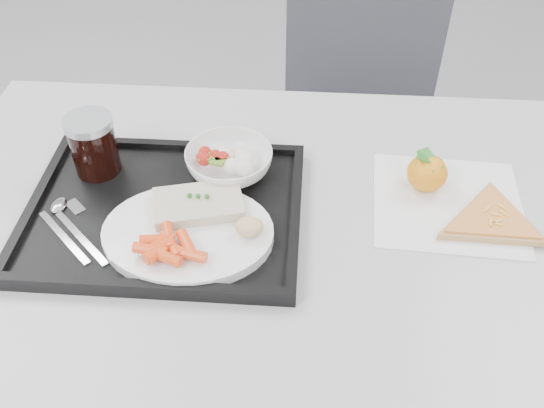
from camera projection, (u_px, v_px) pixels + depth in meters
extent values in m
cube|color=silver|center=(272.00, 228.00, 1.01)|extent=(1.20, 0.80, 0.03)
cylinder|color=#47474C|center=(71.00, 227.00, 1.54)|extent=(0.04, 0.04, 0.72)
cylinder|color=#47474C|center=(500.00, 249.00, 1.49)|extent=(0.04, 0.04, 0.72)
cube|color=#393941|center=(357.00, 152.00, 1.62)|extent=(0.51, 0.51, 0.04)
cube|color=#393941|center=(364.00, 33.00, 1.59)|extent=(0.41, 0.13, 0.46)
cylinder|color=#47474C|center=(285.00, 257.00, 1.66)|extent=(0.03, 0.03, 0.43)
cylinder|color=#47474C|center=(418.00, 264.00, 1.64)|extent=(0.03, 0.03, 0.43)
cylinder|color=#47474C|center=(292.00, 173.00, 1.93)|extent=(0.03, 0.03, 0.43)
cylinder|color=#47474C|center=(406.00, 178.00, 1.91)|extent=(0.03, 0.03, 0.43)
cube|color=black|center=(165.00, 213.00, 1.01)|extent=(0.45, 0.35, 0.01)
cube|color=black|center=(182.00, 145.00, 1.12)|extent=(0.45, 0.02, 0.01)
cube|color=black|center=(141.00, 286.00, 0.88)|extent=(0.45, 0.02, 0.01)
cube|color=black|center=(296.00, 213.00, 0.99)|extent=(0.02, 0.32, 0.01)
cube|color=black|center=(36.00, 201.00, 1.01)|extent=(0.02, 0.32, 0.01)
cylinder|color=white|center=(188.00, 233.00, 0.95)|extent=(0.27, 0.27, 0.02)
cube|color=beige|center=(198.00, 204.00, 0.97)|extent=(0.16, 0.12, 0.02)
sphere|color=#236B1C|center=(190.00, 195.00, 0.97)|extent=(0.01, 0.01, 0.01)
sphere|color=#236B1C|center=(198.00, 196.00, 0.97)|extent=(0.01, 0.01, 0.01)
sphere|color=#236B1C|center=(207.00, 196.00, 0.97)|extent=(0.01, 0.01, 0.01)
ellipsoid|color=#DAC77B|center=(249.00, 227.00, 0.93)|extent=(0.05, 0.04, 0.03)
imported|color=white|center=(229.00, 162.00, 1.06)|extent=(0.15, 0.15, 0.05)
cylinder|color=black|center=(94.00, 147.00, 1.05)|extent=(0.08, 0.08, 0.10)
cylinder|color=#A5A8AD|center=(88.00, 122.00, 1.01)|extent=(0.08, 0.08, 0.01)
cube|color=silver|center=(64.00, 237.00, 0.95)|extent=(0.12, 0.11, 0.00)
ellipsoid|color=silver|center=(58.00, 205.00, 1.01)|extent=(0.05, 0.05, 0.01)
cube|color=silver|center=(81.00, 238.00, 0.95)|extent=(0.12, 0.11, 0.00)
cube|color=silver|center=(75.00, 207.00, 1.01)|extent=(0.04, 0.04, 0.00)
cube|color=white|center=(448.00, 203.00, 1.03)|extent=(0.26, 0.25, 0.00)
ellipsoid|color=orange|center=(427.00, 173.00, 1.04)|extent=(0.08, 0.08, 0.06)
cube|color=#236B1C|center=(430.00, 159.00, 1.02)|extent=(0.04, 0.05, 0.02)
cube|color=#236B1C|center=(430.00, 159.00, 1.02)|extent=(0.05, 0.02, 0.02)
cylinder|color=tan|center=(491.00, 221.00, 0.99)|extent=(0.27, 0.27, 0.01)
cylinder|color=#AB2009|center=(493.00, 218.00, 0.99)|extent=(0.24, 0.24, 0.00)
cube|color=#EABC47|center=(496.00, 215.00, 0.99)|extent=(0.02, 0.01, 0.00)
cube|color=#EABC47|center=(497.00, 224.00, 0.97)|extent=(0.02, 0.01, 0.00)
cube|color=#EABC47|center=(497.00, 222.00, 0.97)|extent=(0.02, 0.01, 0.00)
cube|color=#EABC47|center=(490.00, 222.00, 0.97)|extent=(0.00, 0.02, 0.00)
cube|color=#EABC47|center=(504.00, 213.00, 0.99)|extent=(0.02, 0.01, 0.00)
cube|color=#EABC47|center=(487.00, 209.00, 1.00)|extent=(0.01, 0.02, 0.00)
cube|color=#EABC47|center=(502.00, 207.00, 1.00)|extent=(0.01, 0.02, 0.00)
cylinder|color=#EE4617|center=(190.00, 254.00, 0.89)|extent=(0.05, 0.03, 0.02)
cylinder|color=#EE4617|center=(157.00, 240.00, 0.91)|extent=(0.05, 0.02, 0.02)
cylinder|color=#EE4617|center=(165.00, 257.00, 0.88)|extent=(0.05, 0.04, 0.02)
cylinder|color=#EE4617|center=(169.00, 236.00, 0.91)|extent=(0.03, 0.05, 0.02)
cylinder|color=#EE4617|center=(159.00, 250.00, 0.89)|extent=(0.04, 0.05, 0.02)
cylinder|color=#EE4617|center=(158.00, 245.00, 0.90)|extent=(0.04, 0.05, 0.02)
cylinder|color=#EE4617|center=(158.00, 249.00, 0.89)|extent=(0.04, 0.05, 0.02)
cylinder|color=#EE4617|center=(171.00, 245.00, 0.90)|extent=(0.04, 0.05, 0.02)
cylinder|color=#EE4617|center=(187.00, 244.00, 0.90)|extent=(0.04, 0.05, 0.02)
cylinder|color=#EE4617|center=(151.00, 250.00, 0.89)|extent=(0.05, 0.03, 0.02)
sphere|color=#AC1D13|center=(205.00, 153.00, 1.06)|extent=(0.02, 0.02, 0.02)
sphere|color=#AC1D13|center=(204.00, 159.00, 1.04)|extent=(0.02, 0.02, 0.02)
sphere|color=#AC1D13|center=(216.00, 156.00, 1.05)|extent=(0.02, 0.02, 0.02)
sphere|color=#AC1D13|center=(203.00, 158.00, 1.05)|extent=(0.02, 0.02, 0.02)
sphere|color=#AC1D13|center=(223.00, 158.00, 1.05)|extent=(0.02, 0.02, 0.02)
ellipsoid|color=silver|center=(244.00, 168.00, 1.03)|extent=(0.03, 0.03, 0.03)
ellipsoid|color=silver|center=(225.00, 155.00, 1.06)|extent=(0.03, 0.03, 0.03)
ellipsoid|color=silver|center=(245.00, 159.00, 1.05)|extent=(0.03, 0.03, 0.03)
ellipsoid|color=silver|center=(233.00, 166.00, 1.03)|extent=(0.03, 0.03, 0.03)
ellipsoid|color=silver|center=(244.00, 155.00, 1.05)|extent=(0.03, 0.03, 0.03)
cube|color=#597A23|center=(206.00, 156.00, 1.04)|extent=(0.02, 0.02, 0.00)
cube|color=#597A23|center=(221.00, 156.00, 1.04)|extent=(0.03, 0.03, 0.00)
cube|color=#597A23|center=(218.00, 161.00, 1.03)|extent=(0.03, 0.03, 0.00)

